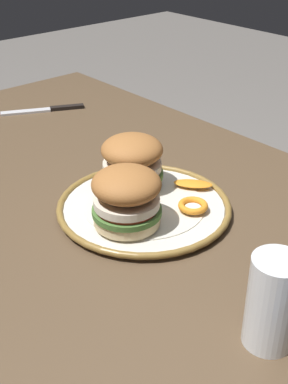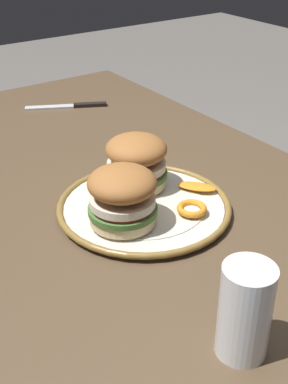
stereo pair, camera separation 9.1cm
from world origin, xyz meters
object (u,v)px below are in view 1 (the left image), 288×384
at_px(sandwich_half_right, 132,161).
at_px(dinner_plate, 144,207).
at_px(sandwich_half_left, 127,196).
at_px(table_knife, 49,110).
at_px(dining_table, 105,240).
at_px(drinking_glass, 272,306).

bearing_deg(sandwich_half_right, dinner_plate, -23.03).
xyz_separation_m(sandwich_half_left, table_knife, (-0.58, 0.21, -0.07)).
height_order(dining_table, table_knife, table_knife).
bearing_deg(drinking_glass, sandwich_half_left, 175.36).
height_order(sandwich_half_right, drinking_glass, drinking_glass).
xyz_separation_m(dinner_plate, table_knife, (-0.55, 0.14, -0.01)).
height_order(dinner_plate, drinking_glass, drinking_glass).
bearing_deg(drinking_glass, sandwich_half_right, 163.93).
bearing_deg(drinking_glass, dinner_plate, 165.32).
bearing_deg(sandwich_half_right, sandwich_half_left, -44.25).
relative_size(sandwich_half_left, drinking_glass, 1.27).
bearing_deg(sandwich_half_right, drinking_glass, -16.07).
relative_size(dining_table, drinking_glass, 11.08).
distance_m(sandwich_half_right, table_knife, 0.50).
relative_size(dinner_plate, drinking_glass, 2.45).
relative_size(sandwich_half_right, drinking_glass, 1.25).
xyz_separation_m(dinner_plate, sandwich_half_left, (0.03, -0.06, 0.06)).
bearing_deg(sandwich_half_left, sandwich_half_right, 135.75).
height_order(dinner_plate, sandwich_half_right, sandwich_half_right).
bearing_deg(table_knife, sandwich_half_left, -19.79).
bearing_deg(drinking_glass, table_knife, 165.31).
bearing_deg(dinner_plate, sandwich_half_right, 156.97).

